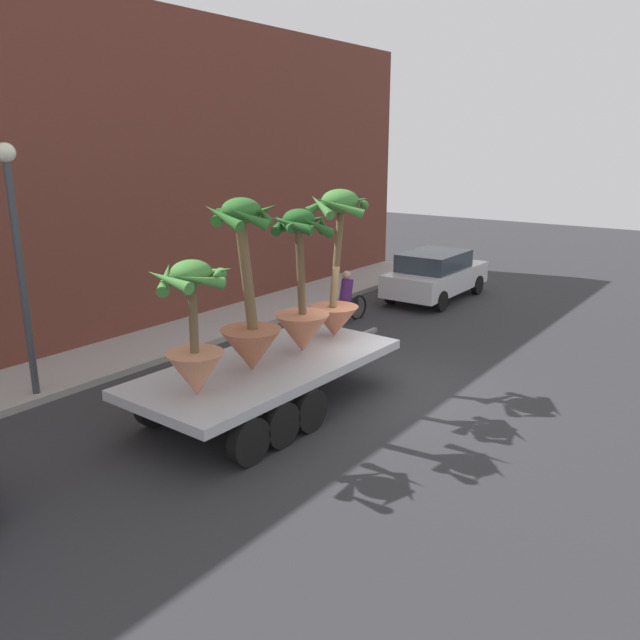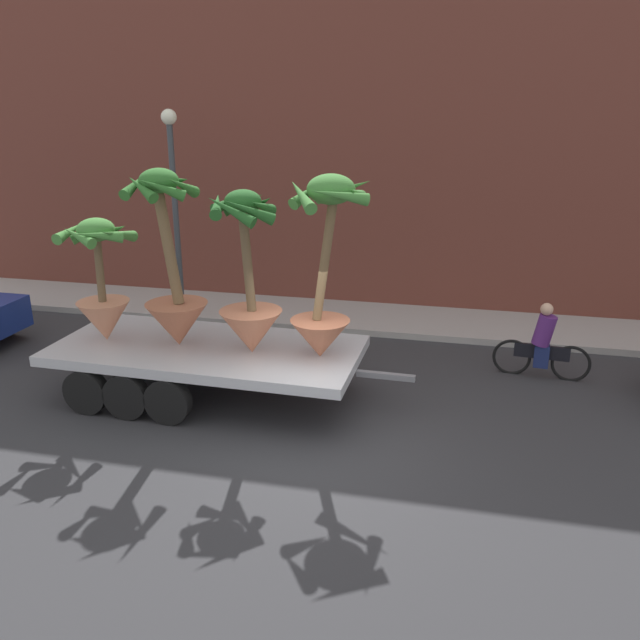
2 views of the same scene
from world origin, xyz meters
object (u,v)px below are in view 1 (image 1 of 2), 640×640
object	(u,v)px
potted_palm_rear	(195,338)
parked_car	(435,274)
flatbed_trailer	(259,377)
cyclist	(346,300)
potted_palm_middle	(336,273)
potted_palm_extra	(302,302)
street_lamp	(17,239)
potted_palm_front	(249,311)

from	to	relation	value
potted_palm_rear	parked_car	bearing A→B (deg)	7.81
flatbed_trailer	potted_palm_rear	bearing A→B (deg)	-175.35
cyclist	parked_car	xyz separation A→B (m)	(4.09, -0.74, 0.16)
potted_palm_middle	potted_palm_extra	xyz separation A→B (m)	(-1.29, -0.08, -0.34)
potted_palm_extra	street_lamp	xyz separation A→B (m)	(-3.24, 4.21, 1.23)
flatbed_trailer	cyclist	xyz separation A→B (m)	(6.23, 2.25, -0.10)
potted_palm_middle	parked_car	bearing A→B (deg)	11.24
potted_palm_middle	parked_car	xyz separation A→B (m)	(7.92, 1.57, -1.51)
potted_palm_middle	potted_palm_front	distance (m)	2.72
potted_palm_middle	potted_palm_rear	bearing A→B (deg)	-179.00
potted_palm_middle	street_lamp	world-z (taller)	street_lamp
potted_palm_rear	parked_car	distance (m)	12.15
cyclist	parked_car	bearing A→B (deg)	-10.29
potted_palm_middle	cyclist	size ratio (longest dim) A/B	1.68
potted_palm_front	street_lamp	distance (m)	4.66
potted_palm_middle	cyclist	xyz separation A→B (m)	(3.82, 2.32, -1.67)
flatbed_trailer	cyclist	size ratio (longest dim) A/B	3.54
potted_palm_middle	potted_palm_front	xyz separation A→B (m)	(-2.71, -0.01, -0.24)
street_lamp	potted_palm_extra	bearing A→B (deg)	-52.42
flatbed_trailer	parked_car	distance (m)	10.44
potted_palm_extra	potted_palm_front	bearing A→B (deg)	177.09
street_lamp	flatbed_trailer	bearing A→B (deg)	-62.42
potted_palm_front	cyclist	size ratio (longest dim) A/B	1.69
potted_palm_middle	cyclist	bearing A→B (deg)	31.22
parked_car	potted_palm_middle	bearing A→B (deg)	-168.76
potted_palm_middle	parked_car	size ratio (longest dim) A/B	0.71
flatbed_trailer	potted_palm_rear	world-z (taller)	potted_palm_rear
flatbed_trailer	potted_palm_extra	world-z (taller)	potted_palm_extra
potted_palm_extra	potted_palm_rear	bearing A→B (deg)	179.83
parked_car	potted_palm_rear	bearing A→B (deg)	-172.19
potted_palm_rear	potted_palm_extra	world-z (taller)	potted_palm_extra
street_lamp	parked_car	bearing A→B (deg)	-11.61
parked_car	street_lamp	xyz separation A→B (m)	(-12.45, 2.56, 2.40)
potted_palm_middle	flatbed_trailer	bearing A→B (deg)	178.49
potted_palm_rear	street_lamp	bearing A→B (deg)	96.34
flatbed_trailer	cyclist	bearing A→B (deg)	19.88
potted_palm_front	potted_palm_extra	distance (m)	1.42
potted_palm_front	street_lamp	xyz separation A→B (m)	(-1.82, 4.14, 1.13)
potted_palm_middle	cyclist	distance (m)	4.77
cyclist	potted_palm_extra	bearing A→B (deg)	-154.89
potted_palm_middle	street_lamp	distance (m)	6.20
potted_palm_middle	potted_palm_extra	size ratio (longest dim) A/B	1.10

